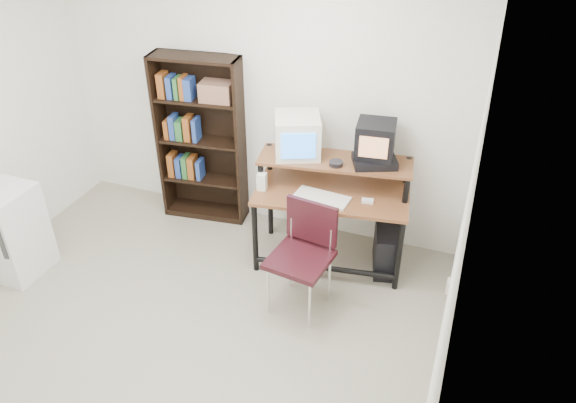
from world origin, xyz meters
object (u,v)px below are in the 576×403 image
(crt_monitor, at_px, (297,136))
(crt_tv, at_px, (375,139))
(school_chair, at_px, (304,247))
(bookshelf, at_px, (202,137))
(pc_tower, at_px, (386,249))
(computer_desk, at_px, (332,194))
(mini_fridge, at_px, (9,231))

(crt_monitor, distance_m, crt_tv, 0.67)
(school_chair, bearing_deg, crt_monitor, 121.70)
(school_chair, height_order, bookshelf, bookshelf)
(pc_tower, distance_m, school_chair, 0.95)
(computer_desk, relative_size, crt_tv, 4.02)
(bookshelf, bearing_deg, pc_tower, -14.80)
(school_chair, xyz_separation_m, bookshelf, (-1.39, 0.95, 0.30))
(bookshelf, bearing_deg, mini_fridge, -136.00)
(crt_monitor, bearing_deg, pc_tower, -26.90)
(mini_fridge, bearing_deg, crt_tv, 24.89)
(computer_desk, distance_m, bookshelf, 1.47)
(crt_monitor, bearing_deg, school_chair, -88.65)
(crt_monitor, relative_size, pc_tower, 1.12)
(crt_monitor, xyz_separation_m, bookshelf, (-1.06, 0.20, -0.28))
(crt_monitor, relative_size, school_chair, 0.54)
(crt_monitor, xyz_separation_m, school_chair, (0.33, -0.75, -0.58))
(computer_desk, height_order, school_chair, computer_desk)
(pc_tower, relative_size, school_chair, 0.49)
(crt_monitor, bearing_deg, mini_fridge, -173.23)
(mini_fridge, bearing_deg, school_chair, 11.34)
(computer_desk, relative_size, bookshelf, 0.84)
(computer_desk, relative_size, school_chair, 1.54)
(pc_tower, bearing_deg, bookshelf, 158.47)
(pc_tower, relative_size, mini_fridge, 0.54)
(computer_desk, xyz_separation_m, school_chair, (-0.03, -0.65, -0.13))
(computer_desk, bearing_deg, bookshelf, 159.53)
(pc_tower, bearing_deg, crt_monitor, 161.87)
(school_chair, relative_size, bookshelf, 0.55)
(crt_tv, relative_size, bookshelf, 0.21)
(computer_desk, xyz_separation_m, pc_tower, (0.52, 0.03, -0.49))
(crt_tv, xyz_separation_m, school_chair, (-0.34, -0.83, -0.63))
(computer_desk, relative_size, mini_fridge, 1.70)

